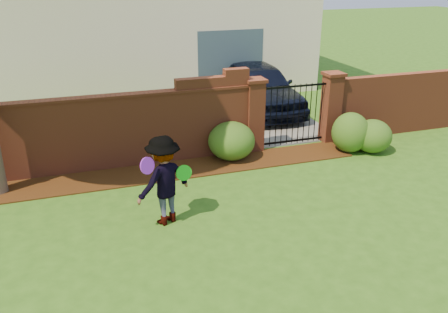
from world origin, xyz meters
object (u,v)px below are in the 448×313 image
object	(u,v)px
car	(263,89)
frisbee_green	(184,173)
frisbee_purple	(147,166)
man	(165,181)

from	to	relation	value
car	frisbee_green	world-z (taller)	car
frisbee_purple	frisbee_green	size ratio (longest dim) A/B	1.00
car	frisbee_green	xyz separation A→B (m)	(-4.05, -5.98, 0.20)
man	frisbee_green	bearing A→B (deg)	149.88
man	frisbee_purple	world-z (taller)	man
man	frisbee_purple	xyz separation A→B (m)	(-0.33, -0.29, 0.47)
man	frisbee_green	distance (m)	0.37
frisbee_purple	frisbee_green	xyz separation A→B (m)	(0.68, 0.25, -0.34)
car	frisbee_green	bearing A→B (deg)	-123.15
car	frisbee_purple	xyz separation A→B (m)	(-4.73, -6.23, 0.54)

